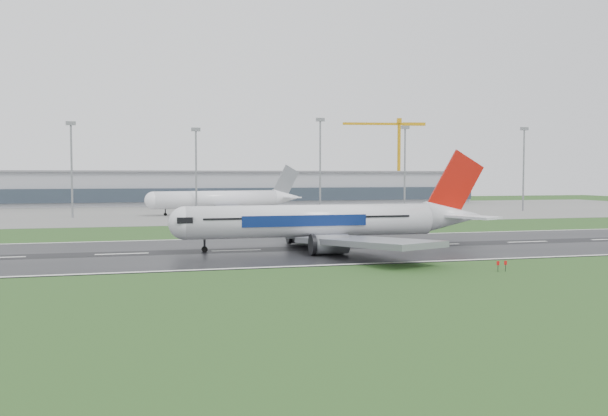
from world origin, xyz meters
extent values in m
plane|color=#204419|center=(0.00, 0.00, 0.00)|extent=(520.00, 520.00, 0.00)
cube|color=black|center=(0.00, 0.00, 0.05)|extent=(400.00, 45.00, 0.10)
cube|color=slate|center=(0.00, 125.00, 0.04)|extent=(400.00, 130.00, 0.08)
cube|color=gray|center=(0.00, 185.00, 7.50)|extent=(240.00, 36.00, 15.00)
cylinder|color=gray|center=(-58.79, 100.00, 14.86)|extent=(0.64, 0.64, 29.71)
cylinder|color=gray|center=(-19.37, 100.00, 14.22)|extent=(0.64, 0.64, 28.44)
cylinder|color=gray|center=(23.91, 100.00, 16.32)|extent=(0.64, 0.64, 32.64)
cylinder|color=gray|center=(56.03, 100.00, 15.28)|extent=(0.64, 0.64, 30.55)
cylinder|color=gray|center=(105.22, 100.00, 15.47)|extent=(0.64, 0.64, 30.94)
camera|label=1|loc=(-35.80, -112.35, 13.76)|focal=36.92mm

